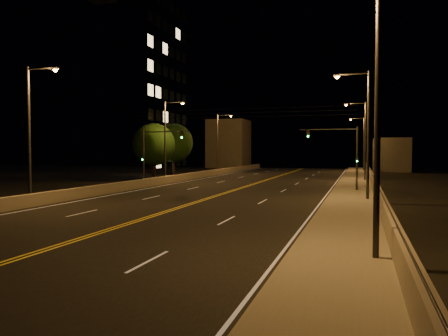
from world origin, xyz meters
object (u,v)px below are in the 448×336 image
(traffic_signal_left, at_px, (153,151))
(building_tower, at_px, (100,87))
(streetlight_1, at_px, (364,127))
(streetlight_2, at_px, (363,136))
(streetlight_4, at_px, (32,126))
(streetlight_5, at_px, (167,136))
(traffic_signal_right, at_px, (345,151))
(tree_1, at_px, (174,143))
(streetlight_0, at_px, (369,99))
(tree_0, at_px, (154,145))
(streetlight_6, at_px, (219,140))
(streetlight_3, at_px, (362,141))

(traffic_signal_left, distance_m, building_tower, 30.69)
(streetlight_1, height_order, streetlight_2, same)
(streetlight_4, xyz_separation_m, streetlight_5, (0.00, 21.57, 0.00))
(streetlight_2, relative_size, traffic_signal_right, 1.61)
(streetlight_2, distance_m, traffic_signal_right, 13.57)
(building_tower, xyz_separation_m, tree_1, (13.79, -2.29, -8.98))
(traffic_signal_right, bearing_deg, streetlight_0, -86.45)
(traffic_signal_left, bearing_deg, streetlight_5, 100.93)
(streetlight_2, relative_size, tree_1, 1.22)
(streetlight_4, bearing_deg, traffic_signal_right, 38.05)
(tree_1, bearing_deg, tree_0, -79.22)
(tree_0, height_order, tree_1, tree_1)
(streetlight_6, relative_size, tree_0, 1.33)
(tree_1, bearing_deg, traffic_signal_right, -37.16)
(streetlight_5, xyz_separation_m, streetlight_6, (0.00, 19.21, 0.00))
(streetlight_1, relative_size, streetlight_3, 1.00)
(streetlight_1, distance_m, streetlight_4, 23.04)
(streetlight_2, distance_m, building_tower, 41.75)
(traffic_signal_right, bearing_deg, building_tower, 151.34)
(streetlight_1, height_order, building_tower, building_tower)
(streetlight_3, bearing_deg, streetlight_1, -90.00)
(streetlight_1, distance_m, streetlight_2, 20.54)
(streetlight_2, bearing_deg, tree_0, -168.71)
(streetlight_0, xyz_separation_m, streetlight_2, (0.00, 38.49, 0.00))
(streetlight_3, height_order, tree_0, streetlight_3)
(streetlight_5, bearing_deg, traffic_signal_left, -79.07)
(streetlight_4, xyz_separation_m, traffic_signal_left, (1.16, 15.57, -1.69))
(streetlight_3, bearing_deg, building_tower, -156.71)
(streetlight_0, bearing_deg, traffic_signal_right, 93.55)
(streetlight_6, distance_m, tree_1, 8.09)
(streetlight_6, distance_m, building_tower, 20.92)
(streetlight_3, relative_size, tree_1, 1.22)
(traffic_signal_left, xyz_separation_m, tree_0, (-4.11, 8.50, 0.75))
(streetlight_2, height_order, tree_0, streetlight_2)
(streetlight_2, distance_m, streetlight_5, 22.69)
(streetlight_0, relative_size, tree_0, 1.33)
(streetlight_2, distance_m, traffic_signal_left, 24.36)
(streetlight_4, height_order, streetlight_5, same)
(streetlight_5, bearing_deg, traffic_signal_right, -16.78)
(streetlight_2, bearing_deg, traffic_signal_left, -146.63)
(traffic_signal_left, height_order, building_tower, building_tower)
(streetlight_6, height_order, traffic_signal_left, streetlight_6)
(streetlight_3, distance_m, traffic_signal_right, 38.45)
(streetlight_0, bearing_deg, streetlight_1, 90.00)
(streetlight_1, bearing_deg, tree_0, 147.29)
(streetlight_2, xyz_separation_m, streetlight_3, (0.00, 25.02, 0.00))
(traffic_signal_right, height_order, tree_1, tree_1)
(streetlight_2, bearing_deg, streetlight_6, 151.10)
(streetlight_0, bearing_deg, streetlight_2, 90.00)
(streetlight_0, xyz_separation_m, tree_1, (-26.37, 43.92, -0.56))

